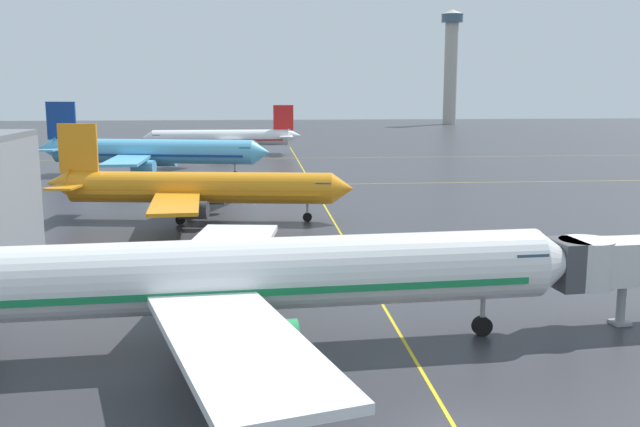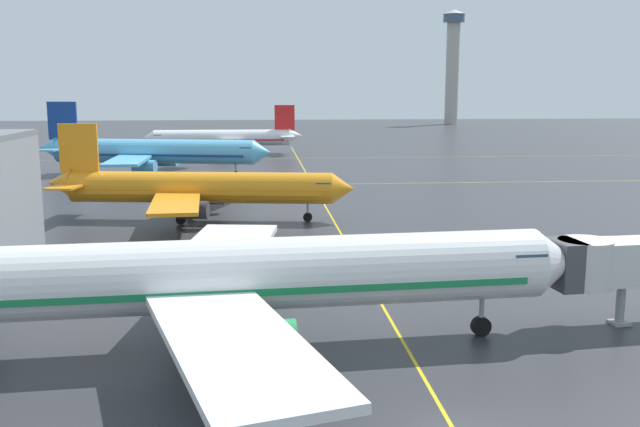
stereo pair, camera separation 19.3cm
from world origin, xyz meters
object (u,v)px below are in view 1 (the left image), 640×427
at_px(control_tower, 451,59).
at_px(airliner_second_row, 197,188).
at_px(airliner_far_left_stand, 223,138).
at_px(airliner_front_gate, 238,276).
at_px(airliner_third_row, 150,152).

bearing_deg(control_tower, airliner_second_row, -112.48).
relative_size(airliner_far_left_stand, control_tower, 0.78).
xyz_separation_m(airliner_front_gate, airliner_far_left_stand, (-6.01, 120.10, -0.63)).
xyz_separation_m(airliner_far_left_stand, control_tower, (84.97, 124.93, 21.85)).
distance_m(airliner_second_row, control_tower, 222.09).
relative_size(airliner_second_row, control_tower, 0.78).
bearing_deg(airliner_third_row, airliner_far_left_stand, 75.14).
bearing_deg(airliner_second_row, airliner_front_gate, -82.25).
bearing_deg(airliner_far_left_stand, airliner_front_gate, -87.14).
height_order(airliner_third_row, airliner_far_left_stand, airliner_third_row).
xyz_separation_m(airliner_second_row, airliner_far_left_stand, (-0.45, 79.29, 0.02)).
bearing_deg(airliner_third_row, airliner_front_gate, -78.66).
distance_m(airliner_front_gate, control_tower, 258.31).
distance_m(airliner_far_left_stand, control_tower, 152.66).
bearing_deg(airliner_front_gate, airliner_far_left_stand, 92.86).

